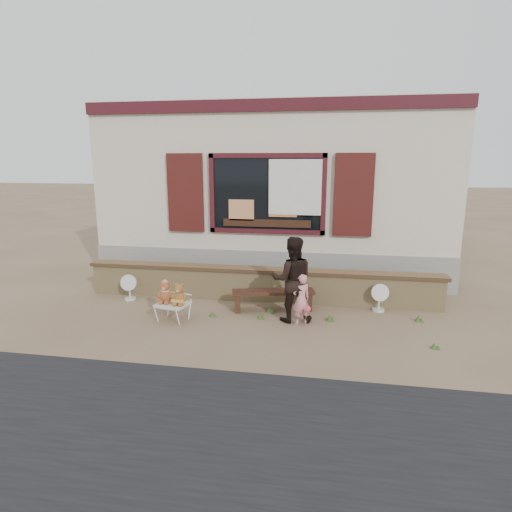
% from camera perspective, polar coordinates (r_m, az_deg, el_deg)
% --- Properties ---
extents(ground, '(80.00, 80.00, 0.00)m').
position_cam_1_polar(ground, '(7.73, -0.76, -8.23)').
color(ground, brown).
rests_on(ground, ground).
extents(shopfront, '(8.04, 5.13, 4.00)m').
position_cam_1_polar(shopfront, '(11.68, 3.28, 8.95)').
color(shopfront, '#B6AA93').
rests_on(shopfront, ground).
extents(brick_wall, '(7.10, 0.36, 0.67)m').
position_cam_1_polar(brick_wall, '(8.55, 0.46, -3.73)').
color(brick_wall, tan).
rests_on(brick_wall, ground).
extents(bench, '(1.55, 0.67, 0.39)m').
position_cam_1_polar(bench, '(8.00, 2.31, -5.33)').
color(bench, '#321A11').
rests_on(bench, ground).
extents(folding_chair, '(0.59, 0.55, 0.31)m').
position_cam_1_polar(folding_chair, '(7.65, -11.04, -6.41)').
color(folding_chair, beige).
rests_on(folding_chair, ground).
extents(teddy_bear_left, '(0.34, 0.31, 0.40)m').
position_cam_1_polar(teddy_bear_left, '(7.66, -12.00, -4.65)').
color(teddy_bear_left, brown).
rests_on(teddy_bear_left, folding_chair).
extents(teddy_bear_right, '(0.33, 0.30, 0.39)m').
position_cam_1_polar(teddy_bear_right, '(7.51, -10.21, -4.96)').
color(teddy_bear_right, brown).
rests_on(teddy_bear_right, folding_chair).
extents(child, '(0.39, 0.35, 0.89)m').
position_cam_1_polar(child, '(7.33, 6.03, -5.79)').
color(child, pink).
rests_on(child, ground).
extents(adult, '(0.81, 0.68, 1.50)m').
position_cam_1_polar(adult, '(7.39, 4.84, -3.13)').
color(adult, black).
rests_on(adult, ground).
extents(fan_left, '(0.33, 0.22, 0.53)m').
position_cam_1_polar(fan_left, '(8.97, -16.51, -3.99)').
color(fan_left, silver).
rests_on(fan_left, ground).
extents(fan_right, '(0.34, 0.22, 0.53)m').
position_cam_1_polar(fan_right, '(8.30, 16.09, -5.30)').
color(fan_right, silver).
rests_on(fan_right, ground).
extents(grass_tufts, '(3.76, 1.25, 0.12)m').
position_cam_1_polar(grass_tufts, '(7.64, 8.12, -8.17)').
color(grass_tufts, '#365221').
rests_on(grass_tufts, ground).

